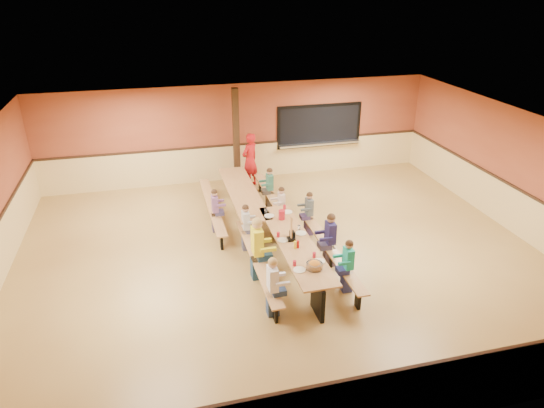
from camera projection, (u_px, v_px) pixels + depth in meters
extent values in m
plane|color=olive|center=(281.00, 256.00, 11.18)|extent=(12.00, 12.00, 0.00)
cube|color=#97462C|center=(239.00, 133.00, 14.94)|extent=(12.00, 0.04, 3.00)
cube|color=#97462C|center=(385.00, 354.00, 6.16)|extent=(12.00, 0.04, 3.00)
cube|color=#97462C|center=(517.00, 172.00, 11.88)|extent=(0.04, 10.00, 3.00)
cube|color=white|center=(282.00, 130.00, 9.91)|extent=(12.00, 10.00, 0.04)
cube|color=black|center=(319.00, 126.00, 15.47)|extent=(2.60, 0.06, 1.20)
cube|color=silver|center=(320.00, 144.00, 15.63)|extent=(2.70, 0.28, 0.06)
cube|color=black|center=(236.00, 139.00, 14.36)|extent=(0.18, 0.18, 3.00)
cube|color=#AA7643|center=(295.00, 242.00, 10.32)|extent=(0.75, 3.60, 0.04)
cube|color=black|center=(318.00, 299.00, 9.12)|extent=(0.08, 0.60, 0.70)
cube|color=black|center=(276.00, 225.00, 11.84)|extent=(0.08, 0.60, 0.70)
cube|color=#AA7643|center=(257.00, 259.00, 10.26)|extent=(0.26, 3.60, 0.04)
cube|color=black|center=(257.00, 268.00, 10.36)|extent=(0.06, 0.18, 0.41)
cube|color=#AA7643|center=(330.00, 249.00, 10.63)|extent=(0.26, 3.60, 0.04)
cube|color=black|center=(330.00, 258.00, 10.73)|extent=(0.06, 0.18, 0.41)
cube|color=#AA7643|center=(243.00, 192.00, 12.75)|extent=(0.75, 3.60, 0.04)
cube|color=black|center=(255.00, 231.00, 11.55)|extent=(0.08, 0.60, 0.70)
cube|color=black|center=(233.00, 183.00, 14.27)|extent=(0.08, 0.60, 0.70)
cube|color=#AA7643|center=(212.00, 205.00, 12.69)|extent=(0.26, 3.60, 0.04)
cube|color=black|center=(212.00, 213.00, 12.79)|extent=(0.06, 0.18, 0.41)
cube|color=#AA7643|center=(273.00, 199.00, 13.06)|extent=(0.26, 3.60, 0.04)
cube|color=black|center=(273.00, 206.00, 13.15)|extent=(0.06, 0.18, 0.41)
imported|color=red|center=(250.00, 160.00, 14.63)|extent=(0.73, 0.68, 1.67)
cylinder|color=#B31726|center=(282.00, 215.00, 11.22)|extent=(0.16, 0.16, 0.22)
cube|color=black|center=(292.00, 234.00, 10.46)|extent=(0.10, 0.14, 0.13)
cylinder|color=yellow|center=(295.00, 245.00, 10.01)|extent=(0.06, 0.06, 0.17)
cylinder|color=#B2140F|center=(298.00, 244.00, 10.03)|extent=(0.06, 0.06, 0.17)
cube|color=black|center=(291.00, 239.00, 10.35)|extent=(0.16, 0.16, 0.06)
cube|color=#AA7643|center=(291.00, 227.00, 10.23)|extent=(0.02, 0.09, 0.50)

